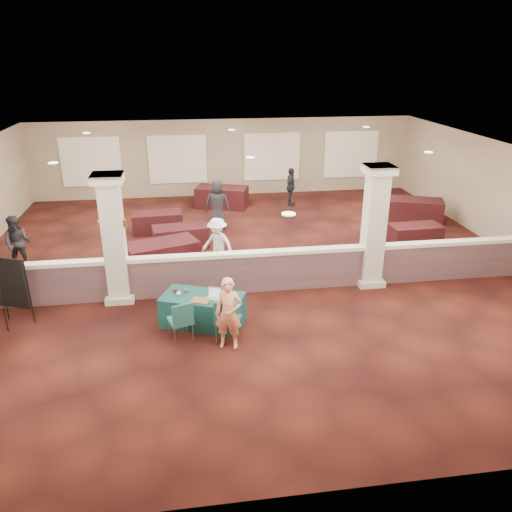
{
  "coord_description": "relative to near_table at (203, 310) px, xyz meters",
  "views": [
    {
      "loc": [
        -1.74,
        -13.07,
        5.79
      ],
      "look_at": [
        -0.14,
        -2.0,
        1.18
      ],
      "focal_mm": 35.0,
      "sensor_mm": 36.0,
      "label": 1
    }
  ],
  "objects": [
    {
      "name": "ground",
      "position": [
        1.5,
        3.0,
        -0.35
      ],
      "size": [
        16.0,
        16.0,
        0.0
      ],
      "primitive_type": "plane",
      "color": "#441811",
      "rests_on": "ground"
    },
    {
      "name": "wall_back",
      "position": [
        1.5,
        11.0,
        1.25
      ],
      "size": [
        16.0,
        0.04,
        3.2
      ],
      "primitive_type": "cube",
      "color": "#86725D",
      "rests_on": "ground"
    },
    {
      "name": "wall_front",
      "position": [
        1.5,
        -5.0,
        1.25
      ],
      "size": [
        16.0,
        0.04,
        3.2
      ],
      "primitive_type": "cube",
      "color": "#86725D",
      "rests_on": "ground"
    },
    {
      "name": "ceiling",
      "position": [
        1.5,
        3.0,
        2.85
      ],
      "size": [
        16.0,
        16.0,
        0.02
      ],
      "primitive_type": "cube",
      "color": "silver",
      "rests_on": "wall_back"
    },
    {
      "name": "partition_wall",
      "position": [
        1.5,
        1.5,
        0.22
      ],
      "size": [
        15.6,
        0.28,
        1.1
      ],
      "color": "#50363F",
      "rests_on": "ground"
    },
    {
      "name": "column_left",
      "position": [
        -2.0,
        1.5,
        1.29
      ],
      "size": [
        0.72,
        0.72,
        3.2
      ],
      "color": "beige",
      "rests_on": "ground"
    },
    {
      "name": "column_right",
      "position": [
        4.5,
        1.5,
        1.29
      ],
      "size": [
        0.72,
        0.72,
        3.2
      ],
      "color": "beige",
      "rests_on": "ground"
    },
    {
      "name": "sconce_left",
      "position": [
        -2.28,
        1.5,
        1.65
      ],
      "size": [
        0.12,
        0.12,
        0.18
      ],
      "color": "brown",
      "rests_on": "column_left"
    },
    {
      "name": "sconce_right",
      "position": [
        -1.72,
        1.5,
        1.65
      ],
      "size": [
        0.12,
        0.12,
        0.18
      ],
      "color": "brown",
      "rests_on": "column_left"
    },
    {
      "name": "near_table",
      "position": [
        0.0,
        0.0,
        0.0
      ],
      "size": [
        2.01,
        1.51,
        0.69
      ],
      "primitive_type": "cube",
      "rotation": [
        0.0,
        0.0,
        -0.38
      ],
      "color": "#103D3B",
      "rests_on": "ground"
    },
    {
      "name": "conf_chair_main",
      "position": [
        0.47,
        -0.85,
        0.23
      ],
      "size": [
        0.64,
        0.64,
        0.98
      ],
      "rotation": [
        0.0,
        0.0,
        -0.38
      ],
      "color": "#1B504D",
      "rests_on": "ground"
    },
    {
      "name": "conf_chair_side",
      "position": [
        -0.47,
        -0.72,
        0.22
      ],
      "size": [
        0.6,
        0.6,
        0.95
      ],
      "rotation": [
        0.0,
        0.0,
        0.3
      ],
      "color": "#1B504D",
      "rests_on": "ground"
    },
    {
      "name": "easel_board",
      "position": [
        -4.24,
        0.5,
        0.72
      ],
      "size": [
        0.93,
        0.6,
        1.67
      ],
      "rotation": [
        0.0,
        0.0,
        -0.38
      ],
      "color": "black",
      "rests_on": "ground"
    },
    {
      "name": "woman",
      "position": [
        0.5,
        -1.04,
        0.43
      ],
      "size": [
        0.64,
        0.51,
        1.56
      ],
      "primitive_type": "imported",
      "rotation": [
        0.0,
        0.0,
        -0.27
      ],
      "color": "#F99A6C",
      "rests_on": "ground"
    },
    {
      "name": "far_table_front_left",
      "position": [
        -1.0,
        3.3,
        0.05
      ],
      "size": [
        2.19,
        1.59,
        0.8
      ],
      "primitive_type": "cube",
      "rotation": [
        0.0,
        0.0,
        0.34
      ],
      "color": "black",
      "rests_on": "ground"
    },
    {
      "name": "far_table_front_center",
      "position": [
        -0.48,
        4.94,
        -0.0
      ],
      "size": [
        1.8,
        1.09,
        0.69
      ],
      "primitive_type": "cube",
      "rotation": [
        0.0,
        0.0,
        0.15
      ],
      "color": "black",
      "rests_on": "ground"
    },
    {
      "name": "far_table_front_right",
      "position": [
        6.96,
        4.09,
        -0.02
      ],
      "size": [
        1.65,
        0.88,
        0.66
      ],
      "primitive_type": "cube",
      "rotation": [
        0.0,
        0.0,
        0.04
      ],
      "color": "black",
      "rests_on": "ground"
    },
    {
      "name": "far_table_back_left",
      "position": [
        -1.25,
        6.53,
        -0.01
      ],
      "size": [
        1.73,
        0.94,
        0.68
      ],
      "primitive_type": "cube",
      "rotation": [
        0.0,
        0.0,
        0.06
      ],
      "color": "black",
      "rests_on": "ground"
    },
    {
      "name": "far_table_back_center",
      "position": [
        1.18,
        9.16,
        0.06
      ],
      "size": [
        2.21,
        1.58,
        0.81
      ],
      "primitive_type": "cube",
      "rotation": [
        0.0,
        0.0,
        -0.32
      ],
      "color": "black",
      "rests_on": "ground"
    },
    {
      "name": "far_table_back_right",
      "position": [
        8.0,
        6.42,
        0.05
      ],
      "size": [
        2.2,
        1.62,
        0.8
      ],
      "primitive_type": "cube",
      "rotation": [
        0.0,
        0.0,
        -0.36
      ],
      "color": "black",
      "rests_on": "ground"
    },
    {
      "name": "attendee_a",
      "position": [
        -5.0,
        3.86,
        0.44
      ],
      "size": [
        0.77,
        0.44,
        1.57
      ],
      "primitive_type": "imported",
      "rotation": [
        0.0,
        0.0,
        -0.03
      ],
      "color": "black",
      "rests_on": "ground"
    },
    {
      "name": "attendee_b",
      "position": [
        0.56,
        3.0,
        0.42
      ],
      "size": [
        1.06,
        0.93,
        1.53
      ],
      "primitive_type": "imported",
      "rotation": [
        0.0,
        0.0,
        -0.61
      ],
      "color": "silver",
      "rests_on": "ground"
    },
    {
      "name": "attendee_c",
      "position": [
        3.93,
        9.0,
        0.41
      ],
      "size": [
        0.77,
        0.99,
        1.52
      ],
      "primitive_type": "imported",
      "rotation": [
        0.0,
        0.0,
        1.13
      ],
      "color": "black",
      "rests_on": "ground"
    },
    {
      "name": "attendee_d",
      "position": [
        0.82,
        6.5,
        0.53
      ],
      "size": [
        0.96,
        0.68,
        1.76
      ],
      "primitive_type": "imported",
      "rotation": [
        0.0,
        0.0,
        2.88
      ],
      "color": "black",
      "rests_on": "ground"
    },
    {
      "name": "laptop_base",
      "position": [
        0.25,
        -0.15,
        0.36
      ],
      "size": [
        0.37,
        0.32,
        0.02
      ],
      "primitive_type": "cube",
      "rotation": [
        0.0,
        0.0,
        -0.38
      ],
      "color": "silver",
      "rests_on": "near_table"
    },
    {
      "name": "laptop_screen",
      "position": [
        0.29,
        -0.05,
        0.47
      ],
      "size": [
        0.3,
        0.13,
        0.21
      ],
      "primitive_type": "cube",
      "rotation": [
        0.0,
        0.0,
        -0.38
      ],
      "color": "silver",
      "rests_on": "near_table"
    },
    {
      "name": "screen_glow",
      "position": [
        0.29,
        -0.06,
        0.45
      ],
      "size": [
        0.27,
        0.11,
        0.18
      ],
      "primitive_type": "cube",
      "rotation": [
        0.0,
        0.0,
        -0.38
      ],
      "color": "silver",
      "rests_on": "near_table"
    },
    {
      "name": "knitting",
      "position": [
        -0.04,
        -0.24,
        0.36
      ],
      "size": [
        0.46,
        0.41,
        0.03
      ],
      "primitive_type": "cube",
      "rotation": [
        0.0,
        0.0,
        -0.38
      ],
      "color": "#B9511D",
      "rests_on": "near_table"
    },
    {
      "name": "yarn_cream",
      "position": [
        -0.52,
        0.11,
        0.4
      ],
      "size": [
        0.1,
        0.1,
        0.1
      ],
      "primitive_type": "sphere",
      "color": "beige",
      "rests_on": "near_table"
    },
    {
      "name": "yarn_red",
      "position": [
        -0.6,
        0.29,
        0.39
      ],
      "size": [
        0.1,
        0.1,
        0.1
      ],
      "primitive_type": "sphere",
      "color": "maroon",
      "rests_on": "near_table"
    },
    {
      "name": "yarn_grey",
      "position": [
        -0.35,
        0.27,
        0.4
      ],
      "size": [
        0.1,
        0.1,
        0.1
      ],
      "primitive_type": "sphere",
      "color": "#4A4B4F",
      "rests_on": "near_table"
    },
    {
      "name": "scissors",
      "position": [
        0.47,
        -0.48,
        0.35
      ],
      "size": [
        0.12,
        0.07,
        0.01
      ],
      "primitive_type": "cube",
      "rotation": [
        0.0,
        0.0,
        -0.38
      ],
      "color": "red",
      "rests_on": "near_table"
    }
  ]
}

